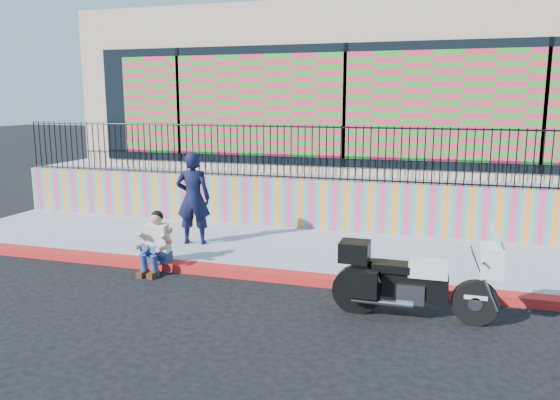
% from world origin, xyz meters
% --- Properties ---
extents(ground, '(90.00, 90.00, 0.00)m').
position_xyz_m(ground, '(0.00, 0.00, 0.00)').
color(ground, black).
rests_on(ground, ground).
extents(red_curb, '(16.00, 0.30, 0.15)m').
position_xyz_m(red_curb, '(0.00, 0.00, 0.07)').
color(red_curb, '#B20C26').
rests_on(red_curb, ground).
extents(sidewalk, '(16.00, 3.00, 0.15)m').
position_xyz_m(sidewalk, '(0.00, 1.65, 0.07)').
color(sidewalk, '#9298AF').
rests_on(sidewalk, ground).
extents(mural_wall, '(16.00, 0.20, 1.10)m').
position_xyz_m(mural_wall, '(0.00, 3.25, 0.70)').
color(mural_wall, '#E83D69').
rests_on(mural_wall, sidewalk).
extents(metal_fence, '(15.80, 0.04, 1.20)m').
position_xyz_m(metal_fence, '(0.00, 3.25, 1.85)').
color(metal_fence, black).
rests_on(metal_fence, mural_wall).
extents(elevated_platform, '(16.00, 10.00, 1.25)m').
position_xyz_m(elevated_platform, '(0.00, 8.35, 0.62)').
color(elevated_platform, '#9298AF').
rests_on(elevated_platform, ground).
extents(storefront_building, '(14.00, 8.06, 4.00)m').
position_xyz_m(storefront_building, '(0.00, 8.13, 3.25)').
color(storefront_building, tan).
rests_on(storefront_building, elevated_platform).
extents(police_motorcycle, '(2.22, 0.73, 1.38)m').
position_xyz_m(police_motorcycle, '(1.92, -0.97, 0.58)').
color(police_motorcycle, black).
rests_on(police_motorcycle, ground).
extents(police_officer, '(0.76, 0.59, 1.85)m').
position_xyz_m(police_officer, '(-2.47, 1.26, 1.07)').
color(police_officer, black).
rests_on(police_officer, sidewalk).
extents(seated_man, '(0.54, 0.71, 1.06)m').
position_xyz_m(seated_man, '(-2.52, -0.23, 0.45)').
color(seated_man, navy).
rests_on(seated_man, ground).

